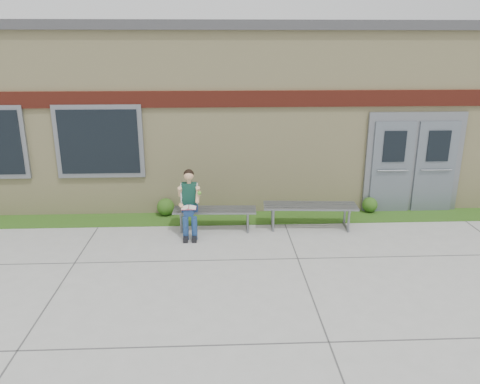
{
  "coord_description": "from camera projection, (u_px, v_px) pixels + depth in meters",
  "views": [
    {
      "loc": [
        -0.4,
        -7.17,
        3.72
      ],
      "look_at": [
        0.0,
        1.7,
        0.91
      ],
      "focal_mm": 35.0,
      "sensor_mm": 36.0,
      "label": 1
    }
  ],
  "objects": [
    {
      "name": "shrub_east",
      "position": [
        370.0,
        205.0,
        10.75
      ],
      "size": [
        0.35,
        0.35,
        0.35
      ],
      "primitive_type": "sphere",
      "color": "#265015",
      "rests_on": "grass_strip"
    },
    {
      "name": "ground",
      "position": [
        244.0,
        273.0,
        7.97
      ],
      "size": [
        80.0,
        80.0,
        0.0
      ],
      "primitive_type": "plane",
      "color": "#9E9E99",
      "rests_on": "ground"
    },
    {
      "name": "school_building",
      "position": [
        233.0,
        105.0,
        13.04
      ],
      "size": [
        16.2,
        6.22,
        4.2
      ],
      "color": "beige",
      "rests_on": "ground"
    },
    {
      "name": "bench_left",
      "position": [
        215.0,
        214.0,
        9.75
      ],
      "size": [
        1.73,
        0.54,
        0.45
      ],
      "rotation": [
        0.0,
        0.0,
        -0.04
      ],
      "color": "slate",
      "rests_on": "ground"
    },
    {
      "name": "girl",
      "position": [
        189.0,
        201.0,
        9.43
      ],
      "size": [
        0.48,
        0.78,
        1.32
      ],
      "rotation": [
        0.0,
        0.0,
        0.01
      ],
      "color": "navy",
      "rests_on": "ground"
    },
    {
      "name": "shrub_mid",
      "position": [
        166.0,
        207.0,
        10.55
      ],
      "size": [
        0.39,
        0.39,
        0.39
      ],
      "primitive_type": "sphere",
      "color": "#265015",
      "rests_on": "grass_strip"
    },
    {
      "name": "bench_right",
      "position": [
        310.0,
        210.0,
        9.82
      ],
      "size": [
        1.98,
        0.67,
        0.51
      ],
      "rotation": [
        0.0,
        0.0,
        -0.07
      ],
      "color": "slate",
      "rests_on": "ground"
    },
    {
      "name": "grass_strip",
      "position": [
        238.0,
        218.0,
        10.44
      ],
      "size": [
        16.0,
        0.8,
        0.02
      ],
      "primitive_type": "cube",
      "color": "#265015",
      "rests_on": "ground"
    }
  ]
}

